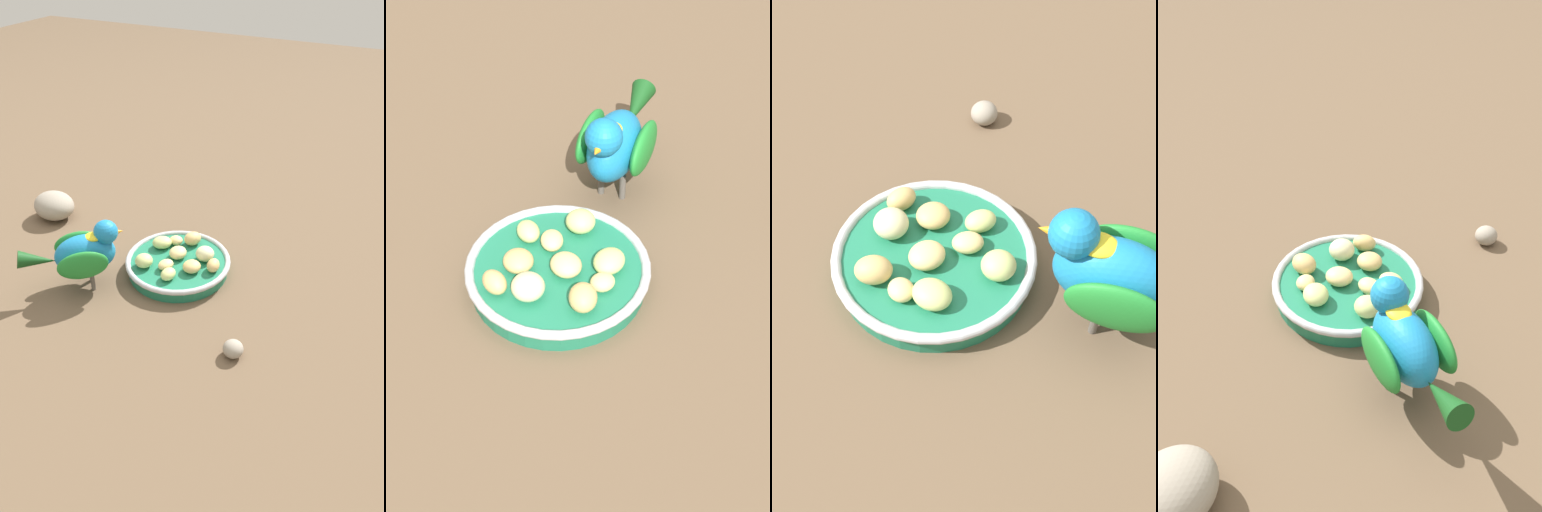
% 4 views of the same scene
% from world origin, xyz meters
% --- Properties ---
extents(ground_plane, '(4.00, 4.00, 0.00)m').
position_xyz_m(ground_plane, '(0.00, 0.00, 0.00)').
color(ground_plane, brown).
extents(feeding_bowl, '(0.19, 0.19, 0.03)m').
position_xyz_m(feeding_bowl, '(-0.00, -0.01, 0.02)').
color(feeding_bowl, '#1E7251').
rests_on(feeding_bowl, ground_plane).
extents(apple_piece_0, '(0.04, 0.04, 0.02)m').
position_xyz_m(apple_piece_0, '(0.01, -0.02, 0.03)').
color(apple_piece_0, '#E5C67F').
rests_on(apple_piece_0, feeding_bowl).
extents(apple_piece_1, '(0.04, 0.04, 0.02)m').
position_xyz_m(apple_piece_1, '(-0.00, -0.07, 0.04)').
color(apple_piece_1, tan).
rests_on(apple_piece_1, feeding_bowl).
extents(apple_piece_2, '(0.04, 0.04, 0.02)m').
position_xyz_m(apple_piece_2, '(-0.04, 0.01, 0.03)').
color(apple_piece_2, tan).
rests_on(apple_piece_2, feeding_bowl).
extents(apple_piece_3, '(0.04, 0.04, 0.03)m').
position_xyz_m(apple_piece_3, '(-0.04, -0.03, 0.04)').
color(apple_piece_3, beige).
rests_on(apple_piece_3, feeding_bowl).
extents(apple_piece_4, '(0.05, 0.05, 0.02)m').
position_xyz_m(apple_piece_4, '(0.05, -0.03, 0.03)').
color(apple_piece_4, '#C6D17A').
rests_on(apple_piece_4, feeding_bowl).
extents(apple_piece_5, '(0.03, 0.03, 0.02)m').
position_xyz_m(apple_piece_5, '(0.05, 0.03, 0.04)').
color(apple_piece_5, '#C6D17A').
rests_on(apple_piece_5, feeding_bowl).
extents(apple_piece_6, '(0.03, 0.03, 0.02)m').
position_xyz_m(apple_piece_6, '(-0.01, 0.04, 0.03)').
color(apple_piece_6, '#C6D17A').
rests_on(apple_piece_6, feeding_bowl).
extents(apple_piece_7, '(0.03, 0.04, 0.02)m').
position_xyz_m(apple_piece_7, '(0.01, 0.02, 0.03)').
color(apple_piece_7, '#E5C67F').
rests_on(apple_piece_7, feeding_bowl).
extents(apple_piece_8, '(0.03, 0.02, 0.02)m').
position_xyz_m(apple_piece_8, '(0.03, -0.06, 0.03)').
color(apple_piece_8, '#E5C67F').
rests_on(apple_piece_8, feeding_bowl).
extents(apple_piece_9, '(0.03, 0.03, 0.02)m').
position_xyz_m(apple_piece_9, '(-0.07, -0.01, 0.03)').
color(apple_piece_9, tan).
rests_on(apple_piece_9, feeding_bowl).
extents(parrot, '(0.15, 0.14, 0.13)m').
position_xyz_m(parrot, '(0.12, 0.10, 0.07)').
color(parrot, '#59544C').
rests_on(parrot, ground_plane).
extents(pebble_0, '(0.04, 0.04, 0.03)m').
position_xyz_m(pebble_0, '(-0.17, 0.14, 0.01)').
color(pebble_0, gray).
rests_on(pebble_0, ground_plane).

